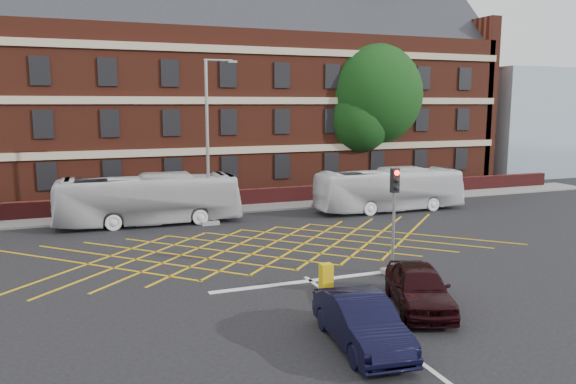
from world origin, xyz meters
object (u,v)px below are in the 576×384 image
object	(u,v)px
traffic_light_near	(393,231)
utility_cabinet	(326,277)
car_navy	(361,322)
deciduous_tree	(369,102)
car_maroon	(419,287)
bus_right	(389,190)
street_lamp	(209,168)
bus_left	(149,199)

from	to	relation	value
traffic_light_near	utility_cabinet	world-z (taller)	traffic_light_near
car_navy	traffic_light_near	size ratio (longest dim) A/B	1.03
car_navy	deciduous_tree	size ratio (longest dim) A/B	0.38
car_navy	car_maroon	bearing A→B (deg)	36.83
bus_right	deciduous_tree	size ratio (longest dim) A/B	0.83
car_maroon	utility_cabinet	distance (m)	3.54
bus_right	street_lamp	xyz separation A→B (m)	(-11.60, 0.17, 1.82)
bus_right	street_lamp	distance (m)	11.74
deciduous_tree	car_maroon	bearing A→B (deg)	-115.25
bus_left	car_maroon	bearing A→B (deg)	-155.69
bus_right	utility_cabinet	world-z (taller)	bus_right
bus_left	street_lamp	xyz separation A→B (m)	(3.25, -1.10, 1.75)
bus_right	traffic_light_near	distance (m)	13.75
car_navy	street_lamp	bearing A→B (deg)	96.58
street_lamp	bus_right	bearing A→B (deg)	-0.84
bus_right	deciduous_tree	bearing A→B (deg)	-19.41
car_navy	utility_cabinet	bearing A→B (deg)	82.67
bus_left	deciduous_tree	xyz separation A→B (m)	(18.56, 8.38, 5.49)
car_navy	traffic_light_near	xyz separation A→B (m)	(4.39, 5.56, 1.04)
bus_right	traffic_light_near	xyz separation A→B (m)	(-6.95, -11.86, 0.40)
car_navy	street_lamp	world-z (taller)	street_lamp
bus_left	deciduous_tree	bearing A→B (deg)	-63.17
bus_right	car_maroon	bearing A→B (deg)	153.89
bus_left	deciduous_tree	world-z (taller)	deciduous_tree
car_maroon	utility_cabinet	xyz separation A→B (m)	(-2.08, 2.85, -0.26)
car_navy	bus_right	bearing A→B (deg)	62.68
car_navy	car_maroon	distance (m)	3.73
deciduous_tree	utility_cabinet	world-z (taller)	deciduous_tree
bus_right	bus_left	bearing A→B (deg)	86.72
deciduous_tree	utility_cabinet	distance (m)	27.07
street_lamp	utility_cabinet	xyz separation A→B (m)	(1.36, -12.81, -2.69)
car_maroon	street_lamp	size ratio (longest dim) A/B	0.48
car_navy	deciduous_tree	distance (m)	31.59
bus_left	utility_cabinet	bearing A→B (deg)	-159.12
car_navy	deciduous_tree	world-z (taller)	deciduous_tree
bus_right	utility_cabinet	xyz separation A→B (m)	(-10.23, -12.64, -0.87)
deciduous_tree	utility_cabinet	bearing A→B (deg)	-122.02
street_lamp	car_navy	bearing A→B (deg)	-89.17
bus_left	car_navy	distance (m)	19.03
car_maroon	deciduous_tree	xyz separation A→B (m)	(11.86, 25.15, 6.17)
bus_right	car_navy	size ratio (longest dim) A/B	2.22
utility_cabinet	bus_left	bearing A→B (deg)	108.35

